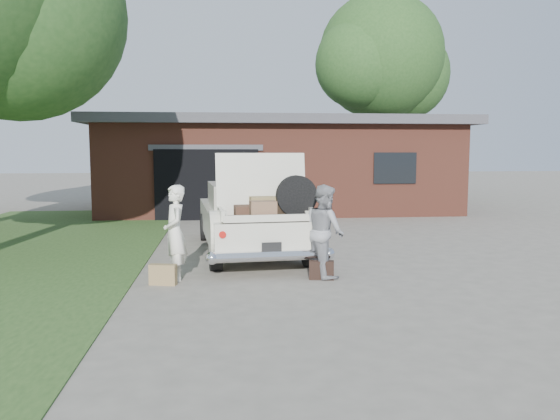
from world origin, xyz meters
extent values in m
plane|color=gray|center=(0.00, 0.00, 0.00)|extent=(90.00, 90.00, 0.00)
cube|color=#2D4C1E|center=(-5.50, 3.00, 0.01)|extent=(6.00, 16.00, 0.02)
cube|color=brown|center=(1.00, 11.50, 1.50)|extent=(12.00, 7.00, 3.00)
cube|color=#4C4C51|center=(1.00, 11.50, 3.15)|extent=(12.80, 7.80, 0.30)
cube|color=black|center=(-1.50, 8.05, 1.10)|extent=(3.20, 0.30, 2.20)
cube|color=#4C4C51|center=(-1.50, 7.98, 2.25)|extent=(3.50, 0.12, 0.18)
cube|color=black|center=(4.50, 7.98, 1.60)|extent=(1.40, 0.08, 1.00)
sphere|color=#375D26|center=(-4.96, 2.22, 4.84)|extent=(4.23, 4.23, 4.23)
sphere|color=#375D26|center=(-6.49, 8.00, 5.96)|extent=(5.14, 5.14, 5.14)
cylinder|color=#38281E|center=(6.79, 17.61, 2.70)|extent=(0.44, 0.44, 5.40)
sphere|color=#375D26|center=(6.79, 17.61, 6.75)|extent=(6.12, 6.12, 6.12)
sphere|color=#375D26|center=(8.16, 18.22, 5.98)|extent=(4.59, 4.59, 4.59)
sphere|color=#375D26|center=(5.56, 16.84, 6.27)|extent=(4.28, 4.28, 4.28)
cube|color=beige|center=(-0.43, 2.46, 0.62)|extent=(2.31, 5.12, 0.65)
cube|color=#B3AC9D|center=(-0.46, 2.76, 1.20)|extent=(1.81, 2.12, 0.52)
cube|color=black|center=(-0.54, 3.70, 1.18)|extent=(1.55, 0.21, 0.44)
cube|color=black|center=(-0.38, 1.81, 1.18)|extent=(1.55, 0.21, 0.44)
cylinder|color=black|center=(-1.16, 0.70, 0.33)|extent=(0.27, 0.67, 0.66)
cylinder|color=black|center=(0.59, 0.85, 0.33)|extent=(0.27, 0.67, 0.66)
cylinder|color=black|center=(-1.45, 4.07, 0.33)|extent=(0.27, 0.67, 0.66)
cylinder|color=black|center=(0.30, 4.22, 0.33)|extent=(0.27, 0.67, 0.66)
cylinder|color=silver|center=(-0.22, -0.07, 0.40)|extent=(2.05, 0.35, 0.18)
cylinder|color=#A5140F|center=(-1.04, -0.07, 0.78)|extent=(0.13, 0.11, 0.12)
cylinder|color=#A5140F|center=(0.59, 0.07, 0.78)|extent=(0.13, 0.11, 0.12)
cube|color=black|center=(-0.21, -0.09, 0.55)|extent=(0.34, 0.05, 0.17)
cube|color=black|center=(-0.27, 0.57, 0.97)|extent=(1.63, 1.22, 0.04)
cube|color=beige|center=(-1.06, 0.51, 1.07)|extent=(0.15, 1.10, 0.18)
cube|color=beige|center=(0.52, 0.64, 1.07)|extent=(0.15, 1.10, 0.18)
cube|color=beige|center=(-0.22, 0.03, 1.03)|extent=(1.59, 0.19, 0.12)
cube|color=beige|center=(-0.31, 1.02, 1.55)|extent=(1.69, 0.38, 1.13)
cube|color=#4B2F20|center=(-0.51, 0.68, 1.08)|extent=(0.63, 0.44, 0.19)
cube|color=brown|center=(-0.33, 0.26, 1.14)|extent=(0.47, 0.33, 0.31)
cube|color=black|center=(-0.17, 0.73, 1.09)|extent=(0.68, 0.48, 0.20)
cube|color=#977F4C|center=(-0.29, 0.75, 1.25)|extent=(0.50, 0.35, 0.16)
cylinder|color=black|center=(0.29, 0.57, 1.36)|extent=(0.75, 0.22, 0.74)
imported|color=white|center=(-1.82, 0.06, 0.80)|extent=(0.51, 0.66, 1.60)
imported|color=gray|center=(0.71, 0.02, 0.80)|extent=(0.81, 0.92, 1.59)
cube|color=#977B4D|center=(-2.00, -0.28, 0.17)|extent=(0.46, 0.24, 0.34)
cube|color=black|center=(0.62, -0.19, 0.16)|extent=(0.43, 0.20, 0.32)
camera|label=1|loc=(-1.03, -9.07, 2.17)|focal=35.00mm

